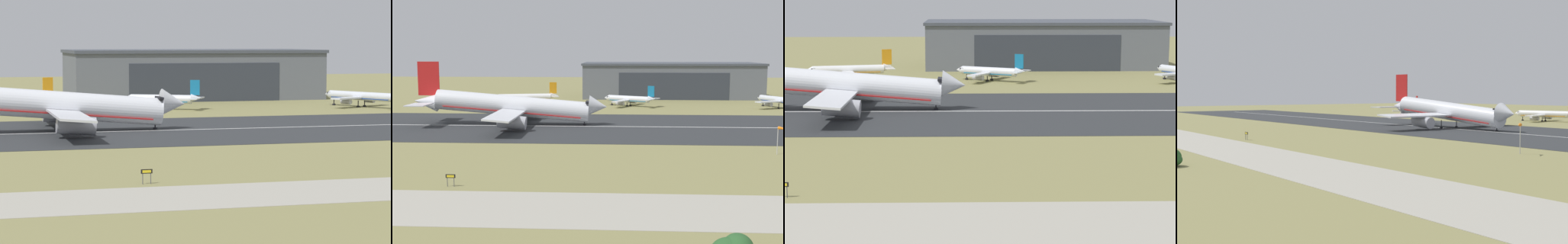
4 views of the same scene
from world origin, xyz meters
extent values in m
plane|color=olive|center=(0.00, 54.24, 0.00)|extent=(645.73, 645.73, 0.00)
cube|color=#2B2D30|center=(0.00, 108.48, 0.03)|extent=(405.73, 54.33, 0.06)
cube|color=silver|center=(0.00, 108.48, 0.07)|extent=(365.16, 0.70, 0.01)
cube|color=#A8A393|center=(0.00, 33.64, 0.03)|extent=(304.30, 15.63, 0.05)
cube|color=slate|center=(34.91, 203.95, 6.83)|extent=(73.36, 33.29, 13.67)
cube|color=#424751|center=(34.91, 203.95, 14.12)|extent=(74.36, 34.29, 0.90)
cube|color=#2D333D|center=(34.91, 187.26, 5.47)|extent=(44.02, 0.12, 10.93)
cylinder|color=silver|center=(-15.06, 110.52, 5.16)|extent=(40.94, 5.61, 8.62)
cone|color=silver|center=(7.63, 110.69, 5.16)|extent=(5.23, 5.34, 5.68)
cube|color=black|center=(5.00, 110.67, 6.23)|extent=(1.17, 4.52, 0.53)
cube|color=red|center=(-15.06, 110.52, 3.70)|extent=(36.48, 5.31, 3.20)
cube|color=silver|center=(-14.15, 96.54, 4.24)|extent=(6.39, 22.71, 0.91)
cylinder|color=#A8A8B2|center=(-12.92, 98.37, 2.34)|extent=(7.17, 3.34, 3.84)
cube|color=silver|center=(-14.35, 124.51, 4.24)|extent=(6.39, 22.71, 0.91)
cylinder|color=#A8A8B2|center=(-13.10, 122.71, 2.34)|extent=(7.17, 3.34, 3.84)
cylinder|color=black|center=(4.04, 110.66, 1.26)|extent=(0.24, 0.24, 2.51)
cylinder|color=black|center=(4.04, 110.66, 0.22)|extent=(0.84, 0.84, 0.44)
cylinder|color=black|center=(-14.73, 107.34, 1.26)|extent=(0.24, 0.24, 2.51)
cylinder|color=black|center=(-14.73, 107.34, 0.22)|extent=(0.84, 0.84, 0.44)
cylinder|color=black|center=(-14.77, 113.71, 1.26)|extent=(0.24, 0.24, 2.51)
cylinder|color=black|center=(-14.77, 113.71, 0.22)|extent=(0.84, 0.84, 0.44)
cylinder|color=silver|center=(16.42, 162.03, 2.62)|extent=(14.99, 9.38, 2.23)
cone|color=silver|center=(8.56, 166.21, 2.62)|extent=(2.81, 2.91, 2.23)
cone|color=silver|center=(24.57, 157.70, 3.02)|extent=(3.30, 3.02, 2.00)
cube|color=black|center=(9.53, 165.70, 3.07)|extent=(1.86, 2.19, 0.44)
cube|color=#146B9E|center=(16.42, 162.03, 2.01)|extent=(13.54, 8.54, 0.20)
cube|color=silver|center=(18.69, 166.98, 2.23)|extent=(6.22, 8.78, 0.40)
cylinder|color=#A8A8B2|center=(17.93, 166.60, 1.29)|extent=(3.20, 2.58, 1.38)
cube|color=silver|center=(13.59, 157.39, 2.23)|extent=(6.22, 8.78, 0.40)
cylinder|color=#A8A8B2|center=(13.48, 158.23, 1.29)|extent=(3.20, 2.58, 1.38)
cube|color=#146B9E|center=(24.21, 157.89, 5.63)|extent=(2.27, 1.38, 3.78)
cube|color=silver|center=(25.89, 160.18, 2.95)|extent=(3.47, 4.00, 0.24)
cube|color=silver|center=(23.24, 155.21, 2.95)|extent=(3.47, 4.00, 0.24)
cylinder|color=black|center=(10.50, 165.18, 0.75)|extent=(0.24, 0.24, 1.51)
cylinder|color=black|center=(10.50, 165.18, 0.22)|extent=(0.84, 0.84, 0.44)
cylinder|color=black|center=(17.21, 163.13, 0.75)|extent=(0.24, 0.24, 1.51)
cylinder|color=black|center=(17.21, 163.13, 0.22)|extent=(0.84, 0.84, 0.44)
cylinder|color=black|center=(15.95, 160.77, 0.75)|extent=(0.24, 0.24, 1.51)
cylinder|color=black|center=(15.95, 160.77, 0.22)|extent=(0.84, 0.84, 0.44)
cylinder|color=silver|center=(68.70, 156.80, 2.91)|extent=(11.36, 19.48, 2.20)
cone|color=silver|center=(63.55, 166.92, 2.91)|extent=(2.86, 2.77, 2.20)
cube|color=black|center=(64.05, 165.95, 3.35)|extent=(2.17, 1.83, 0.44)
cube|color=navy|center=(68.70, 156.80, 2.30)|extent=(10.32, 17.58, 0.20)
cube|color=silver|center=(73.44, 159.67, 2.52)|extent=(9.26, 6.72, 0.40)
cylinder|color=#A8A8B2|center=(72.53, 159.89, 1.59)|extent=(2.52, 3.17, 1.37)
cube|color=silver|center=(63.59, 154.67, 2.52)|extent=(9.26, 6.72, 0.40)
cylinder|color=#A8A8B2|center=(63.95, 155.53, 1.59)|extent=(2.52, 3.17, 1.37)
cylinder|color=black|center=(64.55, 164.97, 0.90)|extent=(0.24, 0.24, 1.80)
cylinder|color=black|center=(64.55, 164.97, 0.22)|extent=(0.84, 0.84, 0.44)
cylinder|color=black|center=(69.92, 157.32, 0.90)|extent=(0.24, 0.24, 1.80)
cylinder|color=black|center=(69.92, 157.32, 0.22)|extent=(0.84, 0.84, 0.44)
cylinder|color=black|center=(67.56, 156.12, 0.90)|extent=(0.24, 0.24, 1.80)
cylinder|color=black|center=(67.56, 156.12, 0.22)|extent=(0.84, 0.84, 0.44)
cylinder|color=white|center=(-21.50, 165.23, 2.78)|extent=(18.96, 6.83, 2.44)
cone|color=white|center=(-10.89, 167.81, 3.22)|extent=(3.36, 2.82, 2.19)
cube|color=orange|center=(-21.50, 165.23, 2.11)|extent=(17.09, 6.27, 0.20)
cube|color=white|center=(-20.30, 158.68, 2.36)|extent=(5.36, 11.23, 0.40)
cylinder|color=#A8A8B2|center=(-21.07, 159.39, 1.35)|extent=(3.43, 2.21, 1.51)
cube|color=orange|center=(-11.32, 167.70, 6.07)|extent=(2.64, 0.90, 4.14)
cube|color=white|center=(-11.66, 170.79, 3.15)|extent=(3.13, 4.17, 0.24)
cube|color=white|center=(-10.20, 164.80, 3.15)|extent=(3.13, 4.17, 0.24)
cylinder|color=black|center=(-21.73, 166.68, 0.78)|extent=(0.24, 0.24, 1.56)
cylinder|color=black|center=(-21.73, 166.68, 0.22)|extent=(0.84, 0.84, 0.44)
cylinder|color=black|center=(-21.04, 163.84, 0.78)|extent=(0.24, 0.24, 1.56)
cylinder|color=black|center=(-21.04, 163.84, 0.22)|extent=(0.84, 0.84, 0.44)
cylinder|color=#4C4C51|center=(-11.62, 44.01, 0.65)|extent=(0.10, 0.10, 1.29)
cylinder|color=#4C4C51|center=(-10.63, 44.01, 0.65)|extent=(0.10, 0.10, 1.29)
cube|color=black|center=(-11.12, 44.01, 1.56)|extent=(1.42, 0.12, 0.54)
cube|color=yellow|center=(-11.12, 43.95, 1.56)|extent=(1.08, 0.02, 0.32)
camera|label=1|loc=(-33.12, -65.17, 17.51)|focal=85.00mm
camera|label=2|loc=(13.40, -31.97, 19.65)|focal=50.00mm
camera|label=3|loc=(9.49, -40.64, 22.95)|focal=70.00mm
camera|label=4|loc=(105.50, -4.48, 10.84)|focal=50.00mm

